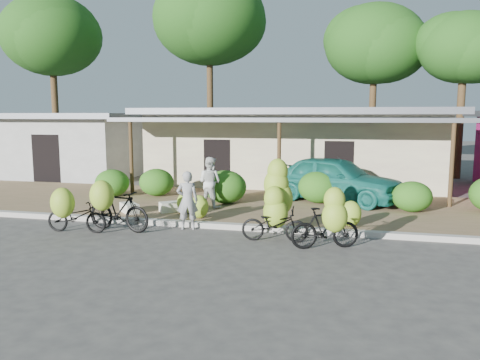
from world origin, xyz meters
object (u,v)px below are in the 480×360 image
(tree_back_left, at_px, (49,34))
(tree_center_right, at_px, (371,43))
(bike_right, at_px, (328,223))
(sack_far, at_px, (129,208))
(tree_near_right, at_px, (460,46))
(teal_van, at_px, (335,179))
(vendor, at_px, (187,200))
(bystander, at_px, (210,182))
(tree_far_center, at_px, (207,18))
(bike_far_left, at_px, (74,213))
(bike_center, at_px, (276,207))
(bike_left, at_px, (116,208))
(sack_near, at_px, (174,207))

(tree_back_left, xyz_separation_m, tree_center_right, (17.00, 3.50, -0.51))
(bike_right, relative_size, sack_far, 2.23)
(tree_near_right, xyz_separation_m, teal_van, (-5.40, -8.41, -5.40))
(vendor, distance_m, bystander, 2.51)
(tree_far_center, relative_size, bystander, 6.70)
(tree_back_left, bearing_deg, vendor, -43.85)
(teal_van, bearing_deg, bike_far_left, 153.55)
(bike_center, xyz_separation_m, bystander, (-2.59, 2.87, 0.13))
(bike_left, bearing_deg, tree_center_right, -14.15)
(sack_far, relative_size, bystander, 0.46)
(sack_far, height_order, teal_van, teal_van)
(bike_center, bearing_deg, tree_center_right, -12.68)
(tree_near_right, distance_m, sack_near, 16.34)
(sack_near, xyz_separation_m, teal_van, (4.75, 2.89, 0.63))
(bike_far_left, bearing_deg, vendor, -71.52)
(tree_back_left, xyz_separation_m, tree_far_center, (8.00, 3.00, 1.06))
(tree_far_center, xyz_separation_m, bike_right, (7.65, -15.58, -7.83))
(sack_near, bearing_deg, tree_near_right, 48.08)
(teal_van, bearing_deg, sack_far, 141.52)
(bike_left, height_order, sack_near, bike_left)
(tree_back_left, relative_size, bike_center, 4.75)
(bike_right, relative_size, bystander, 1.03)
(tree_center_right, distance_m, bike_center, 16.66)
(bike_left, distance_m, bike_right, 5.54)
(tree_back_left, bearing_deg, bystander, -37.19)
(bike_far_left, distance_m, sack_far, 2.34)
(tree_near_right, xyz_separation_m, bike_right, (-5.35, -14.08, -5.66))
(bike_right, distance_m, bystander, 5.36)
(sack_far, height_order, bystander, bystander)
(tree_back_left, distance_m, sack_near, 16.27)
(bike_left, xyz_separation_m, vendor, (1.75, 0.71, 0.14))
(tree_center_right, bearing_deg, bike_far_left, -116.08)
(tree_near_right, relative_size, sack_near, 9.33)
(tree_near_right, distance_m, sack_far, 17.46)
(sack_near, relative_size, bystander, 0.52)
(sack_far, xyz_separation_m, bystander, (2.16, 1.34, 0.67))
(bike_center, bearing_deg, vendor, 78.75)
(tree_far_center, bearing_deg, bike_center, -66.78)
(bike_far_left, relative_size, vendor, 1.05)
(bike_left, bearing_deg, tree_back_left, 49.48)
(sack_near, bearing_deg, tree_back_left, 137.91)
(bike_far_left, distance_m, bystander, 4.47)
(sack_near, xyz_separation_m, sack_far, (-1.27, -0.45, -0.01))
(teal_van, bearing_deg, bystander, 139.91)
(tree_near_right, bearing_deg, tree_center_right, 153.43)
(bike_right, xyz_separation_m, sack_far, (-6.07, 2.33, -0.38))
(tree_near_right, bearing_deg, bike_center, -116.64)
(vendor, xyz_separation_m, teal_van, (3.73, 4.50, 0.10))
(vendor, bearing_deg, tree_far_center, -87.63)
(bike_left, relative_size, bystander, 1.18)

